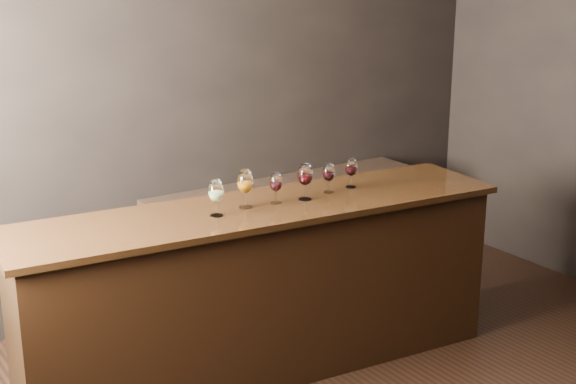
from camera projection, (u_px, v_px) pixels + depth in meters
room_shell at (363, 85)px, 3.52m from camera, size 5.02×4.52×2.81m
bar_counter at (262, 292)px, 4.64m from camera, size 2.83×0.89×0.97m
bar_top at (261, 209)px, 4.50m from camera, size 2.92×0.97×0.04m
back_bar_shelf at (286, 233)px, 5.92m from camera, size 2.16×0.40×0.78m
glass_white at (216, 192)px, 4.28m from camera, size 0.08×0.08×0.20m
glass_amber at (245, 183)px, 4.42m from camera, size 0.09×0.09×0.21m
glass_red_a at (276, 183)px, 4.50m from camera, size 0.07×0.07×0.18m
glass_red_b at (305, 176)px, 4.57m from camera, size 0.09×0.09×0.21m
glass_red_c at (329, 173)px, 4.71m from camera, size 0.07×0.07×0.17m
glass_red_d at (351, 168)px, 4.82m from camera, size 0.07×0.07×0.18m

